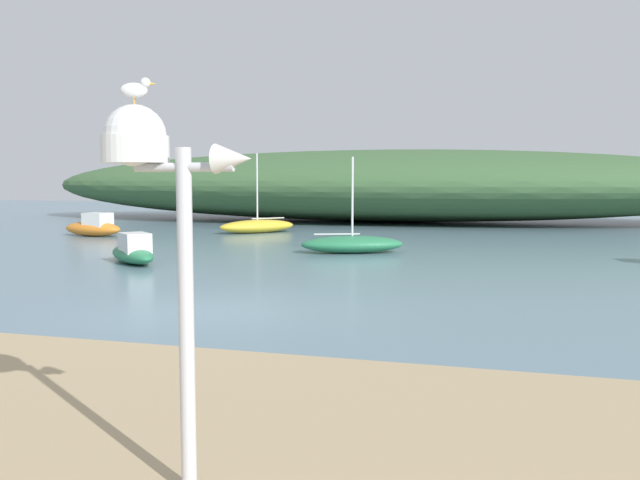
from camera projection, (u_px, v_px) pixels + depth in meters
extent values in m
plane|color=slate|center=(210.00, 311.00, 13.51)|extent=(120.00, 120.00, 0.00)
ellipsoid|color=#3D6038|center=(378.00, 186.00, 42.85)|extent=(46.45, 14.28, 4.55)
cylinder|color=silver|center=(186.00, 323.00, 5.14)|extent=(0.12, 0.12, 2.69)
cylinder|color=silver|center=(184.00, 167.00, 5.03)|extent=(0.82, 0.07, 0.07)
cylinder|color=white|center=(135.00, 149.00, 5.13)|extent=(0.52, 0.52, 0.21)
sphere|color=white|center=(135.00, 136.00, 5.12)|extent=(0.48, 0.48, 0.48)
cone|color=silver|center=(233.00, 159.00, 4.92)|extent=(0.29, 0.23, 0.23)
cylinder|color=orange|center=(135.00, 101.00, 5.12)|extent=(0.01, 0.01, 0.05)
cylinder|color=orange|center=(134.00, 101.00, 5.08)|extent=(0.01, 0.01, 0.05)
ellipsoid|color=white|center=(134.00, 90.00, 5.09)|extent=(0.23, 0.16, 0.11)
ellipsoid|color=#9EA0A8|center=(134.00, 88.00, 5.09)|extent=(0.21, 0.14, 0.04)
sphere|color=white|center=(145.00, 83.00, 5.09)|extent=(0.08, 0.08, 0.08)
cone|color=gold|center=(153.00, 84.00, 5.10)|extent=(0.05, 0.04, 0.02)
ellipsoid|color=#287A4C|center=(132.00, 255.00, 21.18)|extent=(2.97, 2.83, 0.54)
cube|color=silver|center=(135.00, 243.00, 20.88)|extent=(1.33, 1.31, 0.63)
ellipsoid|color=#287A4C|center=(352.00, 244.00, 24.12)|extent=(3.96, 2.64, 0.62)
cylinder|color=silver|center=(352.00, 199.00, 23.98)|extent=(0.08, 0.08, 3.03)
cylinder|color=silver|center=(337.00, 234.00, 24.04)|extent=(1.58, 0.67, 0.06)
ellipsoid|color=gold|center=(257.00, 226.00, 33.27)|extent=(3.70, 3.94, 0.65)
cylinder|color=silver|center=(257.00, 189.00, 33.10)|extent=(0.08, 0.08, 3.50)
cylinder|color=silver|center=(268.00, 218.00, 33.57)|extent=(1.25, 1.41, 0.06)
ellipsoid|color=orange|center=(93.00, 229.00, 31.32)|extent=(3.30, 1.67, 0.69)
cube|color=silver|center=(98.00, 220.00, 31.15)|extent=(1.24, 1.11, 0.66)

